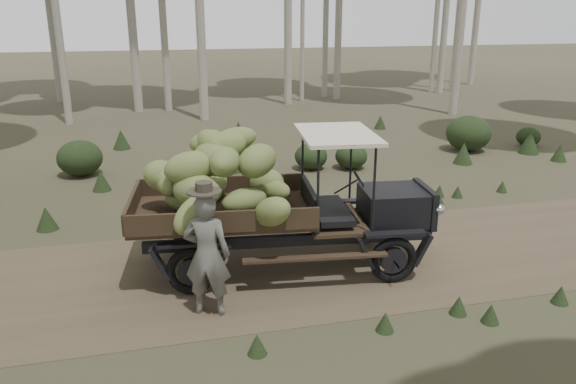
{
  "coord_description": "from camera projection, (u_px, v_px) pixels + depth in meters",
  "views": [
    {
      "loc": [
        -3.56,
        -8.82,
        4.35
      ],
      "look_at": [
        -1.34,
        0.06,
        1.39
      ],
      "focal_mm": 35.0,
      "sensor_mm": 36.0,
      "label": 1
    }
  ],
  "objects": [
    {
      "name": "banana_truck",
      "position": [
        250.0,
        189.0,
        9.44
      ],
      "size": [
        5.43,
        2.75,
        2.57
      ],
      "rotation": [
        0.0,
        0.0,
        -0.12
      ],
      "color": "black",
      "rests_on": "ground"
    },
    {
      "name": "dirt_track",
      "position": [
        359.0,
        259.0,
        10.31
      ],
      "size": [
        70.0,
        4.0,
        0.01
      ],
      "primitive_type": "cube",
      "color": "brown",
      "rests_on": "ground"
    },
    {
      "name": "farmer",
      "position": [
        207.0,
        253.0,
        8.2
      ],
      "size": [
        0.81,
        0.66,
        2.06
      ],
      "rotation": [
        0.0,
        0.0,
        2.8
      ],
      "color": "#5A5953",
      "rests_on": "ground"
    },
    {
      "name": "ground",
      "position": [
        359.0,
        259.0,
        10.31
      ],
      "size": [
        120.0,
        120.0,
        0.0
      ],
      "primitive_type": "plane",
      "color": "#473D2B",
      "rests_on": "ground"
    },
    {
      "name": "undergrowth",
      "position": [
        267.0,
        228.0,
        10.36
      ],
      "size": [
        24.2,
        22.22,
        1.39
      ],
      "color": "#233319",
      "rests_on": "ground"
    }
  ]
}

